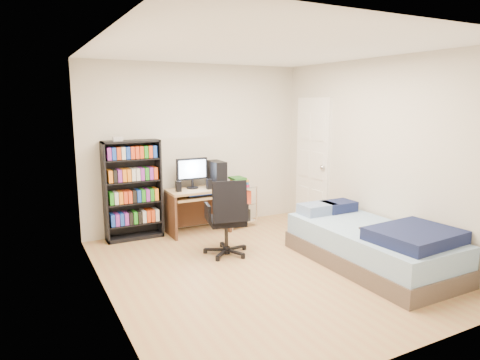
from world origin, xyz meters
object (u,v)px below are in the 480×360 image
computer_desk (202,192)px  bed (372,245)px  office_chair (227,231)px  media_shelf (133,189)px

computer_desk → bed: bearing=-60.9°
office_chair → bed: (1.37, -1.14, -0.05)m
computer_desk → bed: 2.59m
media_shelf → bed: (2.25, -2.36, -0.46)m
media_shelf → office_chair: 1.56m
computer_desk → bed: computer_desk is taller
media_shelf → computer_desk: size_ratio=1.32×
computer_desk → media_shelf: bearing=173.6°
media_shelf → office_chair: media_shelf is taller
media_shelf → bed: media_shelf is taller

